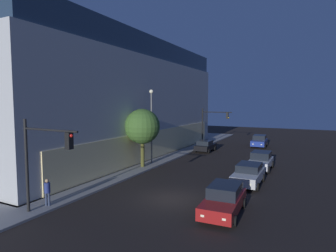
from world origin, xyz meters
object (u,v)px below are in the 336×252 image
(car_white, at_px, (261,160))
(pedestrian_waiting, at_px, (47,190))
(traffic_light_far_corner, at_px, (212,121))
(sidewalk_tree, at_px, (142,127))
(car_black, at_px, (205,146))
(car_blue, at_px, (259,141))
(car_red, at_px, (224,199))
(car_silver, at_px, (248,174))
(street_lamp_sidewalk, at_px, (151,117))
(modern_building, at_px, (93,99))
(traffic_light_near_corner, at_px, (42,153))

(car_white, bearing_deg, pedestrian_waiting, 148.45)
(traffic_light_far_corner, height_order, sidewalk_tree, sidewalk_tree)
(car_black, bearing_deg, car_blue, -37.73)
(car_red, bearing_deg, pedestrian_waiting, 112.71)
(pedestrian_waiting, bearing_deg, car_silver, -42.77)
(sidewalk_tree, relative_size, car_red, 1.21)
(sidewalk_tree, height_order, car_silver, sidewalk_tree)
(sidewalk_tree, xyz_separation_m, car_white, (4.88, -10.81, -3.34))
(pedestrian_waiting, xyz_separation_m, car_silver, (11.13, -10.30, -0.33))
(sidewalk_tree, xyz_separation_m, car_silver, (-0.88, -10.74, -3.40))
(street_lamp_sidewalk, xyz_separation_m, car_red, (-9.84, -10.79, -4.26))
(modern_building, xyz_separation_m, car_white, (-0.42, -21.95, -6.17))
(modern_building, relative_size, traffic_light_near_corner, 6.61)
(pedestrian_waiting, relative_size, car_blue, 0.36)
(traffic_light_far_corner, distance_m, car_red, 25.66)
(pedestrian_waiting, distance_m, car_red, 11.05)
(traffic_light_far_corner, bearing_deg, traffic_light_near_corner, 179.25)
(car_blue, bearing_deg, car_black, 142.27)
(street_lamp_sidewalk, bearing_deg, car_black, -14.63)
(traffic_light_far_corner, distance_m, car_blue, 7.80)
(traffic_light_far_corner, height_order, car_black, traffic_light_far_corner)
(modern_building, height_order, car_white, modern_building)
(car_red, bearing_deg, car_white, -0.81)
(traffic_light_near_corner, bearing_deg, car_blue, -11.51)
(pedestrian_waiting, relative_size, car_silver, 0.36)
(sidewalk_tree, xyz_separation_m, car_red, (-7.74, -10.63, -3.39))
(street_lamp_sidewalk, xyz_separation_m, sidewalk_tree, (-2.10, -0.16, -0.87))
(modern_building, distance_m, car_red, 26.13)
(street_lamp_sidewalk, height_order, pedestrian_waiting, street_lamp_sidewalk)
(modern_building, relative_size, sidewalk_tree, 6.26)
(street_lamp_sidewalk, relative_size, car_silver, 1.66)
(sidewalk_tree, height_order, car_white, sidewalk_tree)
(traffic_light_near_corner, xyz_separation_m, car_black, (25.34, -0.84, -3.07))
(traffic_light_far_corner, distance_m, car_silver, 19.45)
(pedestrian_waiting, relative_size, car_red, 0.35)
(street_lamp_sidewalk, bearing_deg, car_blue, -25.73)
(traffic_light_far_corner, bearing_deg, car_blue, -61.34)
(traffic_light_far_corner, relative_size, street_lamp_sidewalk, 0.71)
(car_white, bearing_deg, traffic_light_far_corner, 37.81)
(traffic_light_far_corner, relative_size, sidewalk_tree, 0.96)
(car_white, bearing_deg, sidewalk_tree, 114.30)
(traffic_light_far_corner, relative_size, car_red, 1.15)
(car_red, bearing_deg, car_black, 22.38)
(pedestrian_waiting, distance_m, car_white, 19.82)
(modern_building, xyz_separation_m, street_lamp_sidewalk, (-3.20, -10.98, -1.95))
(car_red, xyz_separation_m, car_blue, (27.43, 2.31, 0.03))
(street_lamp_sidewalk, height_order, sidewalk_tree, street_lamp_sidewalk)
(modern_building, bearing_deg, car_red, -120.93)
(car_silver, height_order, car_white, car_white)
(modern_building, bearing_deg, street_lamp_sidewalk, -106.25)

